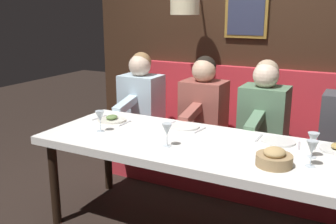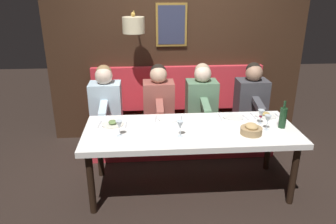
# 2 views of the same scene
# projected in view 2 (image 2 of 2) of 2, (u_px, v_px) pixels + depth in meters

# --- Properties ---
(ground_plane) EXTENTS (12.00, 12.00, 0.00)m
(ground_plane) POSITION_uv_depth(u_px,v_px,m) (189.00, 188.00, 3.70)
(ground_plane) COLOR black
(dining_table) EXTENTS (0.90, 2.26, 0.74)m
(dining_table) POSITION_uv_depth(u_px,v_px,m) (191.00, 134.00, 3.45)
(dining_table) COLOR white
(dining_table) RESTS_ON ground_plane
(banquette_bench) EXTENTS (0.52, 2.46, 0.45)m
(banquette_bench) POSITION_uv_depth(u_px,v_px,m) (181.00, 136.00, 4.44)
(banquette_bench) COLOR red
(banquette_bench) RESTS_ON ground_plane
(back_wall_panel) EXTENTS (0.59, 3.66, 2.90)m
(back_wall_panel) POSITION_uv_depth(u_px,v_px,m) (177.00, 46.00, 4.56)
(back_wall_panel) COLOR #382316
(back_wall_panel) RESTS_ON ground_plane
(diner_nearest) EXTENTS (0.60, 0.40, 0.79)m
(diner_nearest) POSITION_uv_depth(u_px,v_px,m) (252.00, 94.00, 4.28)
(diner_nearest) COLOR #3D3D42
(diner_nearest) RESTS_ON banquette_bench
(diner_near) EXTENTS (0.60, 0.40, 0.79)m
(diner_near) POSITION_uv_depth(u_px,v_px,m) (202.00, 95.00, 4.24)
(diner_near) COLOR #567A5B
(diner_near) RESTS_ON banquette_bench
(diner_middle) EXTENTS (0.60, 0.40, 0.79)m
(diner_middle) POSITION_uv_depth(u_px,v_px,m) (159.00, 96.00, 4.20)
(diner_middle) COLOR #934C42
(diner_middle) RESTS_ON banquette_bench
(diner_far) EXTENTS (0.60, 0.40, 0.79)m
(diner_far) POSITION_uv_depth(u_px,v_px,m) (105.00, 98.00, 4.15)
(diner_far) COLOR silver
(diner_far) RESTS_ON banquette_bench
(place_setting_0) EXTENTS (0.24, 0.32, 0.01)m
(place_setting_0) POSITION_uv_depth(u_px,v_px,m) (233.00, 117.00, 3.71)
(place_setting_0) COLOR silver
(place_setting_0) RESTS_ON dining_table
(place_setting_1) EXTENTS (0.24, 0.33, 0.01)m
(place_setting_1) POSITION_uv_depth(u_px,v_px,m) (169.00, 119.00, 3.67)
(place_setting_1) COLOR white
(place_setting_1) RESTS_ON dining_table
(place_setting_2) EXTENTS (0.24, 0.31, 0.05)m
(place_setting_2) POSITION_uv_depth(u_px,v_px,m) (113.00, 124.00, 3.52)
(place_setting_2) COLOR silver
(place_setting_2) RESTS_ON dining_table
(place_setting_3) EXTENTS (0.24, 0.31, 0.05)m
(place_setting_3) POSITION_uv_depth(u_px,v_px,m) (266.00, 115.00, 3.75)
(place_setting_3) COLOR silver
(place_setting_3) RESTS_ON dining_table
(wine_glass_0) EXTENTS (0.07, 0.07, 0.16)m
(wine_glass_0) POSITION_uv_depth(u_px,v_px,m) (268.00, 119.00, 3.37)
(wine_glass_0) COLOR silver
(wine_glass_0) RESTS_ON dining_table
(wine_glass_1) EXTENTS (0.07, 0.07, 0.16)m
(wine_glass_1) POSITION_uv_depth(u_px,v_px,m) (261.00, 114.00, 3.51)
(wine_glass_1) COLOR silver
(wine_glass_1) RESTS_ON dining_table
(wine_glass_2) EXTENTS (0.07, 0.07, 0.16)m
(wine_glass_2) POSITION_uv_depth(u_px,v_px,m) (119.00, 125.00, 3.23)
(wine_glass_2) COLOR silver
(wine_glass_2) RESTS_ON dining_table
(wine_glass_3) EXTENTS (0.07, 0.07, 0.16)m
(wine_glass_3) POSITION_uv_depth(u_px,v_px,m) (180.00, 125.00, 3.22)
(wine_glass_3) COLOR silver
(wine_glass_3) RESTS_ON dining_table
(wine_bottle) EXTENTS (0.08, 0.08, 0.30)m
(wine_bottle) POSITION_uv_depth(u_px,v_px,m) (283.00, 117.00, 3.42)
(wine_bottle) COLOR #19381E
(wine_bottle) RESTS_ON dining_table
(bread_bowl) EXTENTS (0.22, 0.22, 0.12)m
(bread_bowl) POSITION_uv_depth(u_px,v_px,m) (251.00, 130.00, 3.29)
(bread_bowl) COLOR #9E7F56
(bread_bowl) RESTS_ON dining_table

